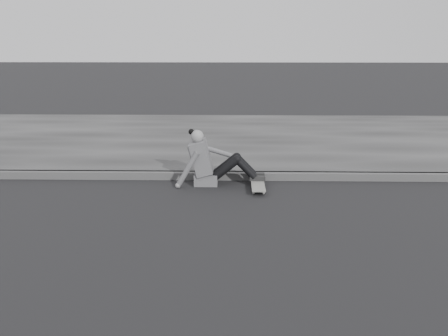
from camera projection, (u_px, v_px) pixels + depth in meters
name	position (u px, v px, depth m)	size (l,w,h in m)	color
curb	(400.00, 177.00, 8.02)	(24.00, 0.16, 0.12)	#434343
sidewalk	(356.00, 139.00, 10.94)	(24.00, 6.00, 0.12)	#333333
skateboard	(258.00, 185.00, 7.56)	(0.20, 0.78, 0.09)	gray
seated_woman	(210.00, 162.00, 7.73)	(1.38, 0.46, 0.88)	#545457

